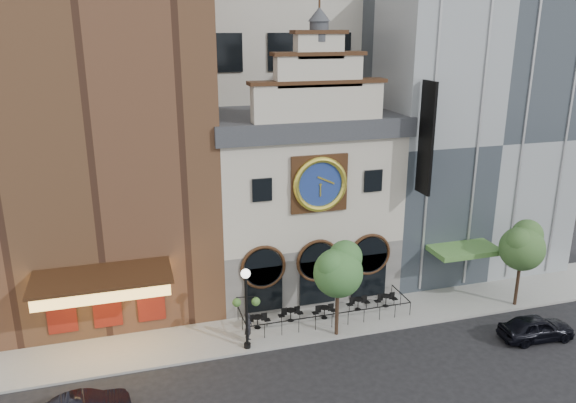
# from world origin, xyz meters

# --- Properties ---
(ground) EXTENTS (120.00, 120.00, 0.00)m
(ground) POSITION_xyz_m (0.00, 0.00, 0.00)
(ground) COLOR black
(ground) RESTS_ON ground
(sidewalk) EXTENTS (44.00, 5.00, 0.15)m
(sidewalk) POSITION_xyz_m (0.00, 2.50, 0.07)
(sidewalk) COLOR gray
(sidewalk) RESTS_ON ground
(clock_building) EXTENTS (12.60, 8.78, 18.65)m
(clock_building) POSITION_xyz_m (0.00, 7.82, 6.69)
(clock_building) COLOR #605E5B
(clock_building) RESTS_ON ground
(theater_building) EXTENTS (14.00, 15.60, 25.00)m
(theater_building) POSITION_xyz_m (-13.00, 9.96, 12.60)
(theater_building) COLOR brown
(theater_building) RESTS_ON ground
(retail_building) EXTENTS (14.00, 14.40, 20.00)m
(retail_building) POSITION_xyz_m (12.99, 9.99, 10.14)
(retail_building) COLOR gray
(retail_building) RESTS_ON ground
(cafe_railing) EXTENTS (10.60, 2.60, 0.90)m
(cafe_railing) POSITION_xyz_m (0.00, 2.50, 0.60)
(cafe_railing) COLOR black
(cafe_railing) RESTS_ON sidewalk
(bistro_0) EXTENTS (1.58, 0.68, 0.90)m
(bistro_0) POSITION_xyz_m (-4.38, 2.42, 0.61)
(bistro_0) COLOR black
(bistro_0) RESTS_ON sidewalk
(bistro_1) EXTENTS (1.58, 0.68, 0.90)m
(bistro_1) POSITION_xyz_m (-2.19, 2.68, 0.61)
(bistro_1) COLOR black
(bistro_1) RESTS_ON sidewalk
(bistro_2) EXTENTS (1.58, 0.68, 0.90)m
(bistro_2) POSITION_xyz_m (-0.05, 2.40, 0.61)
(bistro_2) COLOR black
(bistro_2) RESTS_ON sidewalk
(bistro_3) EXTENTS (1.58, 0.68, 0.90)m
(bistro_3) POSITION_xyz_m (2.42, 2.83, 0.61)
(bistro_3) COLOR black
(bistro_3) RESTS_ON sidewalk
(bistro_4) EXTENTS (1.58, 0.68, 0.90)m
(bistro_4) POSITION_xyz_m (4.36, 2.73, 0.61)
(bistro_4) COLOR black
(bistro_4) RESTS_ON sidewalk
(car_right) EXTENTS (4.53, 2.08, 1.51)m
(car_right) POSITION_xyz_m (11.17, -3.24, 0.75)
(car_right) COLOR black
(car_right) RESTS_ON ground
(pedestrian) EXTENTS (0.65, 0.79, 1.85)m
(pedestrian) POSITION_xyz_m (-5.22, 1.11, 1.07)
(pedestrian) COLOR black
(pedestrian) RESTS_ON sidewalk
(lamppost) EXTENTS (1.55, 0.70, 4.90)m
(lamppost) POSITION_xyz_m (-5.44, 0.47, 3.18)
(lamppost) COLOR black
(lamppost) RESTS_ON sidewalk
(tree_left) EXTENTS (3.00, 2.89, 5.77)m
(tree_left) POSITION_xyz_m (0.04, 0.44, 4.38)
(tree_left) COLOR #382619
(tree_left) RESTS_ON sidewalk
(tree_right) EXTENTS (2.98, 2.87, 5.74)m
(tree_right) POSITION_xyz_m (12.73, 0.60, 4.36)
(tree_right) COLOR #382619
(tree_right) RESTS_ON sidewalk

